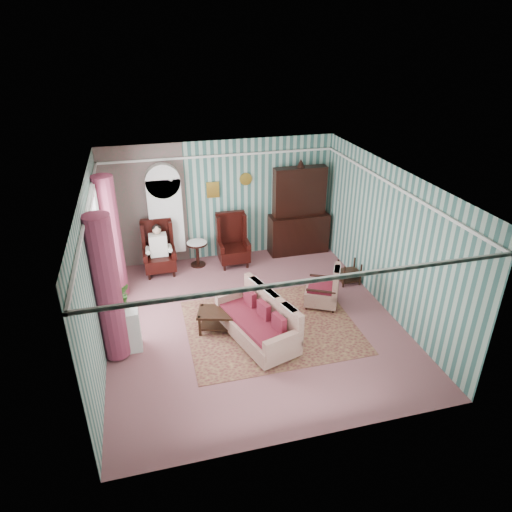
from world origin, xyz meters
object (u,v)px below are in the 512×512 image
object	(u,v)px
dresser_hutch	(300,208)
floral_armchair	(322,285)
wingback_left	(159,249)
plant_stand	(124,331)
wingback_right	(233,241)
nest_table	(349,272)
round_side_table	(198,254)
coffee_table	(220,321)
seated_woman	(159,250)
sofa	(256,318)
bookcase	(166,221)

from	to	relation	value
dresser_hutch	floral_armchair	bearing A→B (deg)	-98.36
wingback_left	plant_stand	xyz separation A→B (m)	(-0.80, -2.75, -0.22)
floral_armchair	wingback_right	bearing A→B (deg)	59.06
nest_table	plant_stand	size ratio (longest dim) A/B	0.68
round_side_table	coffee_table	size ratio (longest dim) A/B	0.74
seated_woman	floral_armchair	size ratio (longest dim) A/B	1.28
seated_woman	sofa	xyz separation A→B (m)	(1.52, -3.07, -0.11)
wingback_right	coffee_table	world-z (taller)	wingback_right
round_side_table	nest_table	distance (m)	3.60
round_side_table	coffee_table	world-z (taller)	round_side_table
floral_armchair	sofa	bearing A→B (deg)	144.53
wingback_left	seated_woman	bearing A→B (deg)	0.00
seated_woman	plant_stand	size ratio (longest dim) A/B	1.47
nest_table	plant_stand	distance (m)	5.02
bookcase	round_side_table	distance (m)	1.07
dresser_hutch	wingback_left	distance (m)	3.55
seated_woman	coffee_table	bearing A→B (deg)	-70.38
dresser_hutch	floral_armchair	size ratio (longest dim) A/B	2.57
coffee_table	plant_stand	bearing A→B (deg)	-175.26
sofa	seated_woman	bearing A→B (deg)	9.09
round_side_table	coffee_table	distance (m)	2.76
bookcase	dresser_hutch	size ratio (longest dim) A/B	0.95
wingback_right	floral_armchair	size ratio (longest dim) A/B	1.36
wingback_right	floral_armchair	bearing A→B (deg)	-58.48
dresser_hutch	seated_woman	distance (m)	3.56
bookcase	seated_woman	bearing A→B (deg)	-122.66
wingback_right	nest_table	bearing A→B (deg)	-33.75
wingback_right	sofa	xyz separation A→B (m)	(-0.23, -3.07, -0.15)
bookcase	wingback_right	size ratio (longest dim) A/B	1.79
wingback_left	floral_armchair	distance (m)	3.86
dresser_hutch	wingback_left	xyz separation A→B (m)	(-3.50, -0.27, -0.55)
round_side_table	floral_armchair	distance (m)	3.28
dresser_hutch	wingback_left	world-z (taller)	dresser_hutch
wingback_right	coffee_table	xyz separation A→B (m)	(-0.82, -2.61, -0.41)
bookcase	wingback_left	size ratio (longest dim) A/B	1.79
wingback_right	round_side_table	world-z (taller)	wingback_right
plant_stand	floral_armchair	distance (m)	3.96
round_side_table	nest_table	size ratio (longest dim) A/B	1.11
dresser_hutch	sofa	world-z (taller)	dresser_hutch
sofa	wingback_left	bearing A→B (deg)	9.09
seated_woman	round_side_table	bearing A→B (deg)	9.46
wingback_left	round_side_table	world-z (taller)	wingback_left
dresser_hutch	floral_armchair	world-z (taller)	dresser_hutch
dresser_hutch	wingback_right	size ratio (longest dim) A/B	1.89
floral_armchair	coffee_table	bearing A→B (deg)	126.74
round_side_table	plant_stand	xyz separation A→B (m)	(-1.70, -2.90, 0.10)
coffee_table	wingback_right	bearing A→B (deg)	72.52
dresser_hutch	seated_woman	world-z (taller)	dresser_hutch
dresser_hutch	bookcase	bearing A→B (deg)	177.89
round_side_table	plant_stand	bearing A→B (deg)	-120.38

